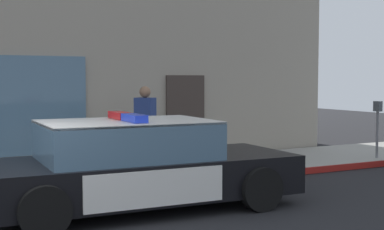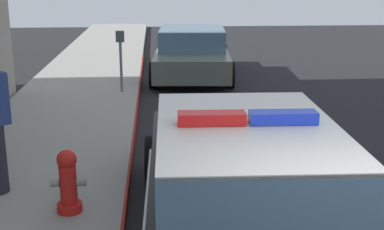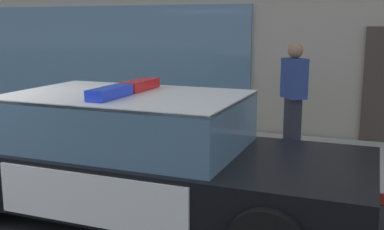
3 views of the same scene
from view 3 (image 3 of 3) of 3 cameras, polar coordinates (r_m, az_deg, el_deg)
The scene contains 5 objects.
sidewalk at distance 8.67m, azimuth -11.84°, elevation -2.98°, with size 48.00×2.66×0.15m, color gray.
curb_red_paint at distance 7.61m, azimuth -17.22°, elevation -5.21°, with size 28.80×0.04×0.14m, color maroon.
police_cruiser at distance 5.29m, azimuth -6.52°, elevation -5.03°, with size 4.94×2.17×1.49m.
fire_hydrant at distance 6.77m, azimuth 5.84°, elevation -3.01°, with size 0.34×0.39×0.73m.
pedestrian_on_sidewalk at distance 7.49m, azimuth 12.25°, elevation 2.13°, with size 0.45×0.47×1.71m.
Camera 3 is at (4.52, -3.67, 2.13)m, focal length 43.79 mm.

